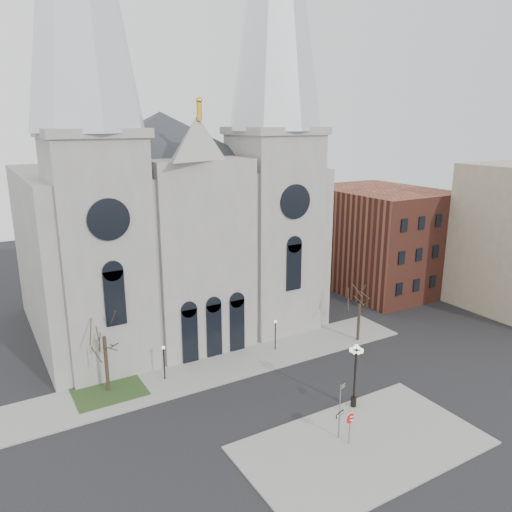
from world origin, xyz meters
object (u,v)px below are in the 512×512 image
stop_sign (350,421)px  street_name_sign (341,395)px  one_way_sign (339,419)px  globe_lamp (355,368)px

stop_sign → street_name_sign: stop_sign is taller
one_way_sign → stop_sign: bearing=-96.5°
globe_lamp → one_way_sign: 5.05m
one_way_sign → street_name_sign: bearing=29.4°
stop_sign → one_way_sign: bearing=117.9°
one_way_sign → street_name_sign: size_ratio=0.99×
stop_sign → one_way_sign: 1.00m
stop_sign → globe_lamp: (3.59, 3.61, 1.71)m
globe_lamp → street_name_sign: globe_lamp is taller
globe_lamp → street_name_sign: (-1.25, 0.17, -2.16)m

